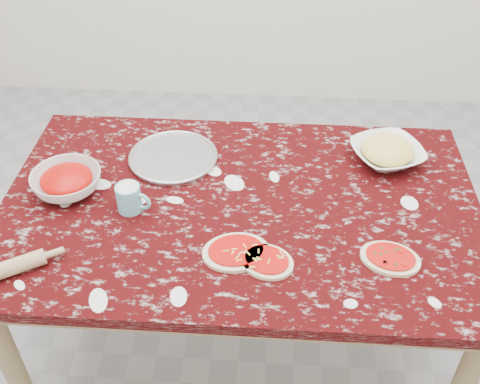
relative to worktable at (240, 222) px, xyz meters
The scene contains 10 objects.
ground 0.67m from the worktable, ahead, with size 4.00×4.00×0.00m, color gray.
worktable is the anchor object (origin of this frame).
pizza_tray 0.36m from the worktable, 138.62° to the left, with size 0.32×0.32×0.01m, color #B2B2B7.
sauce_bowl 0.60m from the worktable, behind, with size 0.24×0.24×0.07m, color white.
cheese_bowl 0.60m from the worktable, 28.08° to the left, with size 0.25×0.25×0.06m, color white.
flour_mug 0.38m from the worktable, behind, with size 0.12×0.08×0.09m.
pizza_left 0.25m from the worktable, 89.19° to the right, with size 0.24×0.21×0.02m.
pizza_mid 0.30m from the worktable, 69.69° to the right, with size 0.21×0.19×0.02m.
pizza_right 0.53m from the worktable, 25.93° to the right, with size 0.21×0.18×0.02m.
rolling_pin 0.76m from the worktable, 150.98° to the right, with size 0.05×0.05×0.24m, color tan.
Camera 1 is at (0.10, -1.42, 1.99)m, focal length 42.38 mm.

